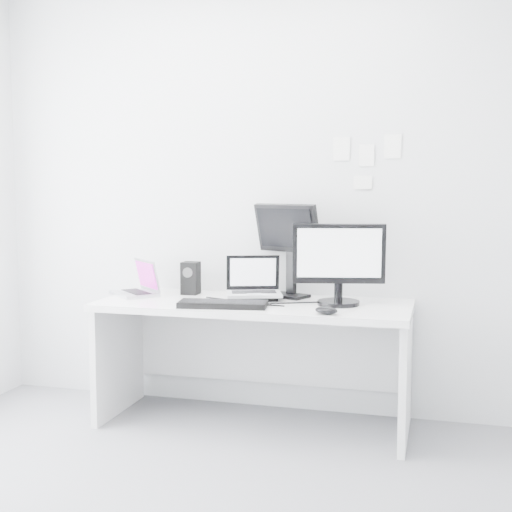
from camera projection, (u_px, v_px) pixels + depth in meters
name	position (u px, v px, depth m)	size (l,w,h in m)	color
back_wall	(269.00, 194.00, 4.23)	(3.60, 3.60, 0.00)	silver
desk	(254.00, 364.00, 4.00)	(1.80, 0.70, 0.73)	white
macbook	(134.00, 277.00, 4.19)	(0.31, 0.23, 0.23)	silver
speaker	(191.00, 278.00, 4.24)	(0.10, 0.10, 0.20)	black
dell_laptop	(254.00, 278.00, 4.02)	(0.32, 0.25, 0.26)	silver
rear_monitor	(289.00, 249.00, 4.10)	(0.43, 0.15, 0.58)	black
samsung_monitor	(339.00, 263.00, 3.84)	(0.52, 0.24, 0.48)	black
keyboard	(223.00, 304.00, 3.79)	(0.49, 0.17, 0.03)	black
mouse	(326.00, 310.00, 3.57)	(0.13, 0.08, 0.04)	black
wall_note_0	(341.00, 149.00, 4.08)	(0.10, 0.00, 0.14)	white
wall_note_1	(367.00, 155.00, 4.05)	(0.09, 0.00, 0.13)	white
wall_note_2	(392.00, 146.00, 4.00)	(0.10, 0.00, 0.14)	white
wall_note_3	(363.00, 182.00, 4.07)	(0.11, 0.00, 0.08)	white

